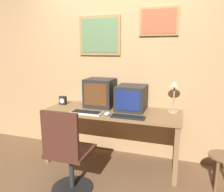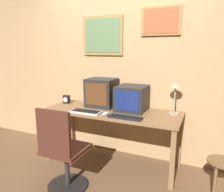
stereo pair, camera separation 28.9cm
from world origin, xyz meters
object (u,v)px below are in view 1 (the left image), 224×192
monitor_right (131,98)px  side_stool (222,164)px  monitor_left (100,93)px  desk_lamp (174,88)px  mouse_near_keyboard (107,114)px  desk_clock (63,100)px  keyboard_main (86,113)px  mouse_far_corner (107,114)px  office_chair (68,157)px  keyboard_side (128,117)px

monitor_right → side_stool: 1.32m
monitor_left → desk_lamp: 1.02m
mouse_near_keyboard → desk_clock: desk_clock is taller
keyboard_main → monitor_left: bearing=83.8°
mouse_far_corner → desk_lamp: bearing=27.5°
monitor_left → side_stool: monitor_left is taller
desk_lamp → side_stool: bearing=-32.6°
mouse_far_corner → desk_lamp: (0.78, 0.40, 0.30)m
office_chair → keyboard_side: bearing=46.4°
keyboard_side → side_stool: size_ratio=1.00×
desk_clock → keyboard_main: bearing=-31.0°
mouse_near_keyboard → keyboard_main: bearing=-178.2°
monitor_left → desk_lamp: desk_lamp is taller
monitor_left → side_stool: bearing=-12.0°
keyboard_main → keyboard_side: (0.55, -0.01, -0.00)m
keyboard_main → office_chair: (0.03, -0.56, -0.34)m
mouse_near_keyboard → mouse_far_corner: (-0.00, -0.00, -0.00)m
monitor_left → desk_lamp: bearing=1.6°
monitor_left → desk_clock: (-0.57, -0.06, -0.14)m
keyboard_side → desk_lamp: size_ratio=0.99×
mouse_near_keyboard → mouse_far_corner: bearing=-98.8°
keyboard_side → monitor_left: bearing=142.6°
monitor_right → desk_clock: 1.04m
monitor_left → mouse_far_corner: bearing=-57.6°
desk_clock → desk_lamp: 1.61m
desk_clock → mouse_far_corner: bearing=-21.2°
monitor_left → monitor_right: monitor_left is taller
mouse_far_corner → office_chair: (-0.25, -0.56, -0.35)m
monitor_right → desk_clock: (-1.04, -0.03, -0.11)m
monitor_left → keyboard_side: 0.67m
desk_clock → office_chair: office_chair is taller
monitor_left → keyboard_main: (-0.04, -0.38, -0.19)m
keyboard_side → office_chair: (-0.52, -0.55, -0.34)m
office_chair → side_stool: bearing=20.6°
side_stool → mouse_near_keyboard: bearing=-178.6°
desk_clock → side_stool: (2.16, -0.28, -0.51)m
keyboard_main → desk_clock: desk_clock is taller
office_chair → desk_clock: bearing=122.6°
mouse_far_corner → side_stool: mouse_far_corner is taller
mouse_near_keyboard → desk_lamp: (0.78, 0.40, 0.30)m
keyboard_main → keyboard_side: bearing=-1.2°
desk_clock → office_chair: bearing=-57.4°
keyboard_side → desk_clock: (-1.08, 0.33, 0.05)m
mouse_near_keyboard → office_chair: bearing=-113.6°
mouse_near_keyboard → side_stool: 1.43m
office_chair → side_stool: (1.60, 0.60, -0.12)m
monitor_right → office_chair: size_ratio=0.42×
office_chair → desk_lamp: bearing=43.4°
monitor_right → keyboard_side: monitor_right is taller
keyboard_main → mouse_far_corner: (0.28, 0.00, 0.01)m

